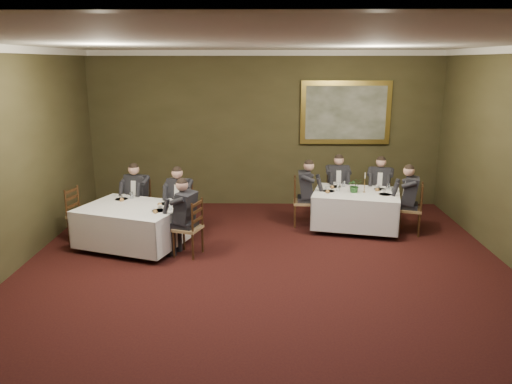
{
  "coord_description": "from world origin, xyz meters",
  "views": [
    {
      "loc": [
        -0.04,
        -6.35,
        3.25
      ],
      "look_at": [
        -0.15,
        1.68,
        1.15
      ],
      "focal_mm": 35.0,
      "sensor_mm": 36.0,
      "label": 1
    }
  ],
  "objects_px": {
    "diner_main_backleft": "(337,192)",
    "diner_sec_endright": "(188,227)",
    "table_second": "(133,223)",
    "diner_sec_backright": "(180,209)",
    "diner_main_endright": "(410,208)",
    "centerpiece": "(355,185)",
    "chair_sec_backleft": "(139,215)",
    "candlestick": "(365,185)",
    "painting": "(346,113)",
    "chair_sec_backright": "(181,220)",
    "diner_main_endleft": "(304,201)",
    "chair_sec_endleft": "(83,225)",
    "chair_main_backleft": "(336,202)",
    "table_main": "(356,207)",
    "chair_main_endright": "(410,219)",
    "chair_main_endleft": "(303,212)",
    "chair_sec_endright": "(189,239)",
    "chair_main_backright": "(379,205)",
    "diner_main_backright": "(379,195)",
    "diner_sec_backleft": "(138,205)"
  },
  "relations": [
    {
      "from": "chair_main_backright",
      "to": "chair_main_endleft",
      "type": "distance_m",
      "value": 1.72
    },
    {
      "from": "chair_sec_backleft",
      "to": "painting",
      "type": "xyz_separation_m",
      "value": [
        4.32,
        1.83,
        1.86
      ]
    },
    {
      "from": "table_second",
      "to": "diner_main_backright",
      "type": "bearing_deg",
      "value": 20.51
    },
    {
      "from": "diner_main_endright",
      "to": "centerpiece",
      "type": "distance_m",
      "value": 1.15
    },
    {
      "from": "chair_main_backright",
      "to": "diner_main_endleft",
      "type": "relative_size",
      "value": 0.74
    },
    {
      "from": "chair_sec_endleft",
      "to": "candlestick",
      "type": "distance_m",
      "value": 5.45
    },
    {
      "from": "chair_sec_backleft",
      "to": "centerpiece",
      "type": "distance_m",
      "value": 4.32
    },
    {
      "from": "chair_main_backright",
      "to": "diner_sec_backright",
      "type": "distance_m",
      "value": 4.22
    },
    {
      "from": "chair_main_endright",
      "to": "candlestick",
      "type": "distance_m",
      "value": 1.1
    },
    {
      "from": "candlestick",
      "to": "table_main",
      "type": "bearing_deg",
      "value": 173.82
    },
    {
      "from": "diner_main_endleft",
      "to": "chair_sec_backright",
      "type": "bearing_deg",
      "value": -72.62
    },
    {
      "from": "chair_main_endleft",
      "to": "painting",
      "type": "distance_m",
      "value": 2.61
    },
    {
      "from": "diner_main_backright",
      "to": "chair_sec_backright",
      "type": "relative_size",
      "value": 1.35
    },
    {
      "from": "chair_sec_backleft",
      "to": "diner_main_endleft",
      "type": "bearing_deg",
      "value": -161.87
    },
    {
      "from": "table_second",
      "to": "chair_main_backleft",
      "type": "bearing_deg",
      "value": 27.06
    },
    {
      "from": "diner_main_backright",
      "to": "diner_main_endright",
      "type": "bearing_deg",
      "value": 128.79
    },
    {
      "from": "diner_main_endleft",
      "to": "diner_main_endright",
      "type": "relative_size",
      "value": 1.0
    },
    {
      "from": "diner_main_backleft",
      "to": "diner_sec_endright",
      "type": "xyz_separation_m",
      "value": [
        -2.89,
        -2.36,
        0.0
      ]
    },
    {
      "from": "diner_main_endleft",
      "to": "chair_main_endright",
      "type": "distance_m",
      "value": 2.1
    },
    {
      "from": "chair_sec_backright",
      "to": "diner_sec_backleft",
      "type": "bearing_deg",
      "value": -8.64
    },
    {
      "from": "diner_sec_endright",
      "to": "chair_sec_endleft",
      "type": "height_order",
      "value": "diner_sec_endright"
    },
    {
      "from": "table_main",
      "to": "centerpiece",
      "type": "distance_m",
      "value": 0.47
    },
    {
      "from": "table_second",
      "to": "diner_sec_backright",
      "type": "height_order",
      "value": "diner_sec_backright"
    },
    {
      "from": "diner_sec_backright",
      "to": "chair_sec_endright",
      "type": "distance_m",
      "value": 1.12
    },
    {
      "from": "chair_main_endleft",
      "to": "diner_sec_endright",
      "type": "relative_size",
      "value": 0.74
    },
    {
      "from": "chair_main_endright",
      "to": "chair_sec_endright",
      "type": "distance_m",
      "value": 4.32
    },
    {
      "from": "diner_main_endleft",
      "to": "centerpiece",
      "type": "relative_size",
      "value": 4.48
    },
    {
      "from": "diner_sec_endright",
      "to": "candlestick",
      "type": "bearing_deg",
      "value": -48.11
    },
    {
      "from": "chair_main_backright",
      "to": "diner_main_endleft",
      "type": "height_order",
      "value": "diner_main_endleft"
    },
    {
      "from": "table_main",
      "to": "diner_main_endleft",
      "type": "distance_m",
      "value": 1.04
    },
    {
      "from": "diner_main_backright",
      "to": "chair_main_endleft",
      "type": "bearing_deg",
      "value": 32.98
    },
    {
      "from": "chair_sec_backright",
      "to": "painting",
      "type": "bearing_deg",
      "value": -138.25
    },
    {
      "from": "diner_main_backleft",
      "to": "centerpiece",
      "type": "relative_size",
      "value": 4.48
    },
    {
      "from": "chair_sec_backright",
      "to": "chair_sec_endright",
      "type": "xyz_separation_m",
      "value": [
        0.31,
        -1.06,
        0.0
      ]
    },
    {
      "from": "diner_main_endright",
      "to": "diner_sec_backright",
      "type": "relative_size",
      "value": 1.0
    },
    {
      "from": "chair_main_backright",
      "to": "diner_main_endright",
      "type": "xyz_separation_m",
      "value": [
        0.38,
        -0.96,
        0.23
      ]
    },
    {
      "from": "centerpiece",
      "to": "painting",
      "type": "distance_m",
      "value": 2.16
    },
    {
      "from": "chair_sec_backright",
      "to": "chair_sec_endright",
      "type": "relative_size",
      "value": 1.0
    },
    {
      "from": "chair_main_backleft",
      "to": "diner_sec_backleft",
      "type": "bearing_deg",
      "value": 14.22
    },
    {
      "from": "diner_sec_backleft",
      "to": "table_second",
      "type": "bearing_deg",
      "value": 111.54
    },
    {
      "from": "diner_sec_backright",
      "to": "diner_main_endleft",
      "type": "bearing_deg",
      "value": -155.64
    },
    {
      "from": "table_main",
      "to": "chair_main_endleft",
      "type": "height_order",
      "value": "chair_main_endleft"
    },
    {
      "from": "diner_main_endleft",
      "to": "chair_main_endright",
      "type": "height_order",
      "value": "diner_main_endleft"
    },
    {
      "from": "table_main",
      "to": "painting",
      "type": "bearing_deg",
      "value": 90.0
    },
    {
      "from": "diner_sec_backright",
      "to": "painting",
      "type": "bearing_deg",
      "value": -138.13
    },
    {
      "from": "diner_main_backright",
      "to": "diner_main_endleft",
      "type": "bearing_deg",
      "value": 33.11
    },
    {
      "from": "diner_main_endright",
      "to": "painting",
      "type": "xyz_separation_m",
      "value": [
        -1.01,
        1.99,
        1.63
      ]
    },
    {
      "from": "chair_main_endleft",
      "to": "chair_sec_backright",
      "type": "xyz_separation_m",
      "value": [
        -2.41,
        -0.62,
        0.0
      ]
    },
    {
      "from": "chair_main_endleft",
      "to": "candlestick",
      "type": "bearing_deg",
      "value": 81.01
    },
    {
      "from": "centerpiece",
      "to": "candlestick",
      "type": "distance_m",
      "value": 0.19
    }
  ]
}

